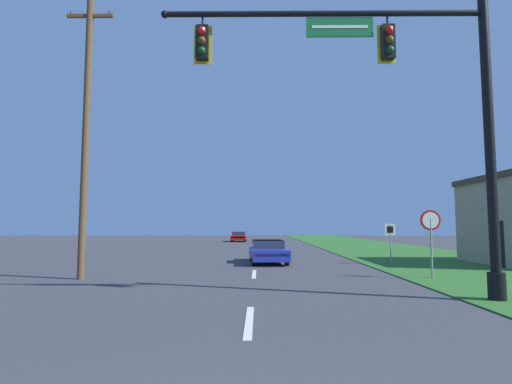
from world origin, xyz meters
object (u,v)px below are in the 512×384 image
object	(u,v)px
far_car	(239,237)
utility_pole_near	(86,128)
signal_mast	(411,103)
stop_sign	(431,228)
route_sign_post	(390,234)
car_ahead	(268,251)

from	to	relation	value
far_car	utility_pole_near	world-z (taller)	utility_pole_near
signal_mast	far_car	distance (m)	40.36
stop_sign	utility_pole_near	bearing A→B (deg)	-179.19
stop_sign	route_sign_post	xyz separation A→B (m)	(0.28, 5.49, -0.34)
far_car	stop_sign	distance (m)	36.28
stop_sign	route_sign_post	bearing A→B (deg)	87.12
far_car	utility_pole_near	xyz separation A→B (m)	(-4.04, -35.32, 5.06)
car_ahead	stop_sign	size ratio (longest dim) A/B	1.87
stop_sign	utility_pole_near	size ratio (longest dim) A/B	0.23
route_sign_post	utility_pole_near	bearing A→B (deg)	-156.82
stop_sign	far_car	bearing A→B (deg)	104.29
signal_mast	far_car	world-z (taller)	signal_mast
car_ahead	stop_sign	distance (m)	8.87
signal_mast	utility_pole_near	world-z (taller)	utility_pole_near
utility_pole_near	car_ahead	bearing A→B (deg)	43.36
car_ahead	route_sign_post	size ratio (longest dim) A/B	2.31
signal_mast	route_sign_post	bearing A→B (deg)	75.45
car_ahead	route_sign_post	xyz separation A→B (m)	(6.22, -0.97, 0.92)
signal_mast	utility_pole_near	xyz separation A→B (m)	(-10.69, 4.22, 0.40)
car_ahead	stop_sign	xyz separation A→B (m)	(5.94, -6.46, 1.26)
car_ahead	far_car	bearing A→B (deg)	95.98
stop_sign	route_sign_post	size ratio (longest dim) A/B	1.23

